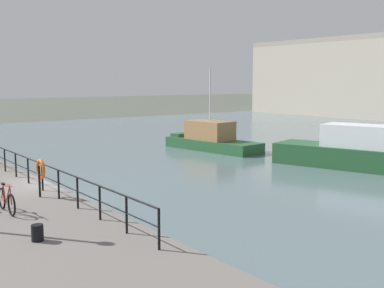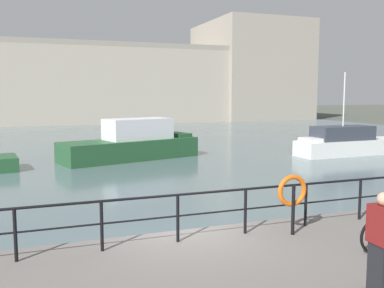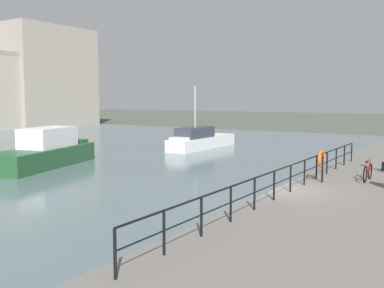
% 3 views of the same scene
% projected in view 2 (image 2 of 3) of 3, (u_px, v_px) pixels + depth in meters
% --- Properties ---
extents(ground_plane, '(240.00, 240.00, 0.00)m').
position_uv_depth(ground_plane, '(184.00, 265.00, 10.44)').
color(ground_plane, '#4C5147').
extents(water_basin, '(80.00, 60.00, 0.01)m').
position_uv_depth(water_basin, '(74.00, 140.00, 38.61)').
color(water_basin, slate).
rests_on(water_basin, ground_plane).
extents(harbor_building, '(77.03, 17.50, 15.67)m').
position_uv_depth(harbor_building, '(109.00, 82.00, 64.84)').
color(harbor_building, '#A89E8E').
rests_on(harbor_building, ground_plane).
extents(moored_cabin_cruiser, '(9.28, 2.29, 5.51)m').
position_uv_depth(moored_cabin_cruiser, '(353.00, 143.00, 29.31)').
color(moored_cabin_cruiser, white).
rests_on(moored_cabin_cruiser, water_basin).
extents(moored_blue_motorboat, '(9.10, 5.01, 2.54)m').
position_uv_depth(moored_blue_motorboat, '(133.00, 144.00, 27.21)').
color(moored_blue_motorboat, '#23512D').
rests_on(moored_blue_motorboat, water_basin).
extents(quay_railing, '(19.85, 0.07, 1.08)m').
position_uv_depth(quay_railing, '(178.00, 209.00, 9.42)').
color(quay_railing, black).
rests_on(quay_railing, quay_promenade).
extents(life_ring_stand, '(0.75, 0.16, 1.40)m').
position_uv_depth(life_ring_stand, '(292.00, 193.00, 9.92)').
color(life_ring_stand, black).
rests_on(life_ring_stand, quay_promenade).
extents(standing_person, '(0.28, 0.44, 1.69)m').
position_uv_depth(standing_person, '(382.00, 243.00, 6.91)').
color(standing_person, black).
rests_on(standing_person, quay_promenade).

